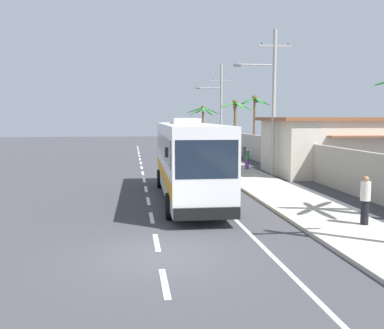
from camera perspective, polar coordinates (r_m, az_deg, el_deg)
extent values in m
plane|color=#3A3A3F|center=(13.22, -4.21, -11.60)|extent=(160.00, 160.00, 0.00)
cube|color=#A8A399|center=(24.13, 10.65, -3.42)|extent=(3.20, 90.00, 0.14)
cube|color=white|center=(11.21, -3.52, -14.89)|extent=(0.16, 2.00, 0.01)
cube|color=white|center=(14.60, -4.56, -9.88)|extent=(0.16, 2.00, 0.01)
cube|color=white|center=(18.05, -5.19, -6.77)|extent=(0.16, 2.00, 0.01)
cube|color=white|center=(21.55, -5.61, -4.66)|extent=(0.16, 2.00, 0.01)
cube|color=white|center=(25.07, -5.91, -3.14)|extent=(0.16, 2.00, 0.01)
cube|color=white|center=(28.60, -6.13, -1.99)|extent=(0.16, 2.00, 0.01)
cube|color=white|center=(32.14, -6.31, -1.10)|extent=(0.16, 2.00, 0.01)
cube|color=white|center=(35.68, -6.45, -0.39)|extent=(0.16, 2.00, 0.01)
cube|color=white|center=(39.24, -6.57, 0.20)|extent=(0.16, 2.00, 0.01)
cube|color=white|center=(42.79, -6.66, 0.69)|extent=(0.16, 2.00, 0.01)
cube|color=white|center=(46.35, -6.75, 1.10)|extent=(0.16, 2.00, 0.01)
cube|color=white|center=(49.91, -6.82, 1.45)|extent=(0.16, 2.00, 0.01)
cube|color=white|center=(53.47, -6.88, 1.76)|extent=(0.16, 2.00, 0.01)
cube|color=white|center=(57.03, -6.93, 2.03)|extent=(0.16, 2.00, 0.01)
cube|color=white|center=(60.60, -6.98, 2.27)|extent=(0.16, 2.00, 0.01)
cube|color=white|center=(28.15, 0.55, -2.09)|extent=(0.14, 70.00, 0.01)
cube|color=#9E998E|center=(29.03, 15.34, 0.26)|extent=(0.24, 60.00, 2.33)
cube|color=white|center=(21.73, -0.51, 0.86)|extent=(2.63, 12.17, 3.29)
cube|color=#192333|center=(21.88, -0.57, 2.41)|extent=(2.65, 11.20, 1.05)
cube|color=#192333|center=(15.73, 1.90, 0.66)|extent=(2.25, 0.13, 1.38)
cube|color=orange|center=(21.81, -0.51, -1.07)|extent=(2.67, 11.93, 0.59)
cube|color=black|center=(15.94, 1.93, -6.31)|extent=(2.40, 0.20, 0.44)
cube|color=#B7B7B7|center=(23.15, -0.93, 5.61)|extent=(1.39, 2.69, 0.28)
cube|color=black|center=(16.18, 6.72, 1.65)|extent=(0.12, 0.08, 0.36)
cube|color=black|center=(15.77, -3.27, 1.56)|extent=(0.12, 0.08, 0.36)
cylinder|color=black|center=(17.97, 4.82, -5.14)|extent=(0.34, 1.04, 1.04)
cylinder|color=black|center=(17.65, -2.87, -5.33)|extent=(0.34, 1.04, 1.04)
cylinder|color=black|center=(25.64, 1.27, -1.73)|extent=(0.34, 1.04, 1.04)
cylinder|color=black|center=(25.42, -4.10, -1.82)|extent=(0.34, 1.04, 1.04)
cylinder|color=black|center=(30.27, 1.55, -0.95)|extent=(0.11, 0.60, 0.60)
cylinder|color=black|center=(31.60, 1.12, -0.65)|extent=(0.13, 0.60, 0.60)
cube|color=gold|center=(30.86, 1.35, -0.40)|extent=(0.26, 1.10, 0.36)
cube|color=black|center=(31.13, 1.25, 0.03)|extent=(0.25, 0.60, 0.12)
cylinder|color=gray|center=(30.35, 1.51, -0.36)|extent=(0.06, 0.32, 0.67)
cylinder|color=black|center=(30.40, 1.48, 0.49)|extent=(0.56, 0.05, 0.04)
sphere|color=#EAEACC|center=(30.30, 1.52, 0.20)|extent=(0.14, 0.14, 0.14)
cylinder|color=beige|center=(31.05, 1.27, 0.64)|extent=(0.32, 0.32, 0.68)
sphere|color=white|center=(31.01, 1.27, 1.50)|extent=(0.26, 0.26, 0.26)
cylinder|color=#75388E|center=(33.39, 7.03, 0.05)|extent=(0.28, 0.28, 0.76)
cylinder|color=#2D7A47|center=(33.33, 7.05, 1.21)|extent=(0.36, 0.36, 0.60)
sphere|color=beige|center=(33.30, 7.06, 1.88)|extent=(0.20, 0.20, 0.20)
cylinder|color=black|center=(17.36, 21.20, -5.74)|extent=(0.28, 0.28, 0.88)
cylinder|color=beige|center=(17.22, 21.30, -3.19)|extent=(0.36, 0.36, 0.69)
sphere|color=#9E704C|center=(17.16, 21.36, -1.73)|extent=(0.21, 0.21, 0.21)
cylinder|color=beige|center=(30.00, 5.32, -0.52)|extent=(0.28, 0.28, 0.86)
cylinder|color=#2D7A47|center=(29.92, 5.33, 0.95)|extent=(0.36, 0.36, 0.68)
sphere|color=tan|center=(29.89, 5.34, 1.81)|extent=(0.24, 0.24, 0.24)
cylinder|color=#9E9E99|center=(30.23, 10.41, 7.57)|extent=(0.24, 0.24, 9.69)
cube|color=#9E9E99|center=(30.57, 10.55, 14.68)|extent=(2.24, 0.12, 0.12)
cylinder|color=#4C4742|center=(30.32, 8.89, 15.01)|extent=(0.08, 0.08, 0.16)
cylinder|color=#4C4742|center=(30.87, 12.19, 14.79)|extent=(0.08, 0.08, 0.16)
cylinder|color=#9E9E99|center=(30.05, 8.18, 12.51)|extent=(2.50, 0.09, 0.09)
cube|color=#4C4C51|center=(29.73, 5.81, 12.49)|extent=(0.44, 0.24, 0.14)
cylinder|color=#9E9E99|center=(47.10, 3.75, 7.00)|extent=(0.24, 0.24, 9.52)
cube|color=#9E9E99|center=(47.24, 3.77, 10.67)|extent=(2.21, 0.12, 0.12)
cylinder|color=#4C4742|center=(47.09, 2.70, 10.83)|extent=(0.08, 0.08, 0.16)
cylinder|color=#4C4742|center=(47.44, 4.84, 10.78)|extent=(0.08, 0.08, 0.16)
cylinder|color=#9E9E99|center=(46.96, 2.27, 9.77)|extent=(2.46, 0.09, 0.09)
cube|color=#4C4C51|center=(46.76, 0.77, 9.72)|extent=(0.44, 0.24, 0.14)
cylinder|color=brown|center=(52.94, 1.44, 4.49)|extent=(0.27, 0.27, 5.04)
ellipsoid|color=#28702D|center=(53.20, 2.50, 6.89)|extent=(2.08, 0.58, 0.90)
ellipsoid|color=#28702D|center=(53.71, 2.05, 6.80)|extent=(1.65, 1.67, 1.06)
ellipsoid|color=#28702D|center=(53.85, 0.98, 6.95)|extent=(0.93, 2.11, 0.78)
ellipsoid|color=#28702D|center=(53.29, 0.41, 6.97)|extent=(2.00, 1.35, 0.77)
ellipsoid|color=#28702D|center=(52.42, 0.55, 6.80)|extent=(1.96, 1.09, 1.10)
ellipsoid|color=#28702D|center=(51.88, 1.48, 7.06)|extent=(0.63, 2.15, 0.65)
ellipsoid|color=#28702D|center=(52.17, 2.13, 6.83)|extent=(1.31, 1.90, 1.05)
sphere|color=brown|center=(52.93, 1.45, 7.27)|extent=(0.56, 0.56, 0.56)
cylinder|color=brown|center=(39.81, 5.53, 4.05)|extent=(0.26, 0.26, 5.22)
ellipsoid|color=#337F33|center=(39.87, 6.63, 7.43)|extent=(1.57, 0.57, 0.82)
ellipsoid|color=#337F33|center=(40.51, 5.54, 7.34)|extent=(0.66, 1.53, 0.92)
ellipsoid|color=#337F33|center=(40.24, 4.61, 7.62)|extent=(1.37, 1.42, 0.57)
ellipsoid|color=#337F33|center=(39.30, 4.68, 7.62)|extent=(1.60, 1.04, 0.61)
ellipsoid|color=#337F33|center=(39.14, 6.14, 7.54)|extent=(0.82, 1.61, 0.71)
sphere|color=brown|center=(39.81, 5.57, 7.88)|extent=(0.56, 0.56, 0.56)
cylinder|color=brown|center=(42.59, 7.97, 4.50)|extent=(0.24, 0.24, 5.73)
ellipsoid|color=#28702D|center=(42.74, 9.02, 7.95)|extent=(1.58, 0.49, 0.87)
ellipsoid|color=#28702D|center=(43.40, 8.17, 8.14)|extent=(0.98, 1.66, 0.57)
ellipsoid|color=#28702D|center=(42.95, 7.09, 8.05)|extent=(1.43, 1.34, 0.76)
ellipsoid|color=#28702D|center=(41.98, 7.36, 8.11)|extent=(1.51, 1.24, 0.72)
ellipsoid|color=#28702D|center=(42.01, 8.68, 8.02)|extent=(0.96, 1.58, 0.83)
sphere|color=brown|center=(42.61, 8.03, 8.42)|extent=(0.56, 0.56, 0.56)
cube|color=beige|center=(34.47, 22.66, 2.08)|extent=(15.28, 6.55, 3.75)
cube|color=brown|center=(34.40, 22.80, 5.39)|extent=(16.20, 6.94, 0.24)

